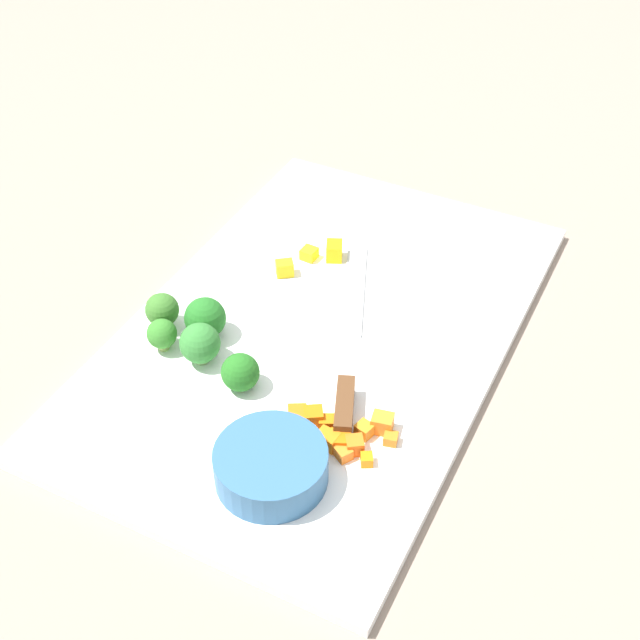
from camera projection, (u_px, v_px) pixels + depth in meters
The scene contains 24 objects.
ground_plane at pixel (320, 336), 0.88m from camera, with size 4.00×4.00×0.00m, color gray.
cutting_board at pixel (320, 332), 0.88m from camera, with size 0.56×0.36×0.01m, color white.
prep_bowl at pixel (271, 466), 0.72m from camera, with size 0.10×0.10×0.03m, color #315E88.
chef_knife at pixel (348, 367), 0.82m from camera, with size 0.27×0.12×0.02m.
carrot_dice_0 at pixel (343, 453), 0.74m from camera, with size 0.01×0.02×0.01m, color orange.
carrot_dice_1 at pixel (391, 439), 0.75m from camera, with size 0.01×0.01×0.01m, color orange.
carrot_dice_2 at pixel (344, 431), 0.76m from camera, with size 0.01×0.01×0.01m, color orange.
carrot_dice_3 at pixel (327, 423), 0.77m from camera, with size 0.01×0.01×0.01m, color orange.
carrot_dice_4 at pixel (355, 445), 0.75m from camera, with size 0.02×0.02×0.01m, color orange.
carrot_dice_5 at pixel (382, 423), 0.76m from camera, with size 0.02×0.02×0.02m, color orange.
carrot_dice_6 at pixel (341, 441), 0.75m from camera, with size 0.02×0.02×0.01m, color orange.
carrot_dice_7 at pixel (297, 417), 0.77m from camera, with size 0.02×0.02×0.02m, color orange.
carrot_dice_8 at pixel (313, 417), 0.77m from camera, with size 0.02×0.02×0.02m, color orange.
carrot_dice_9 at pixel (328, 440), 0.75m from camera, with size 0.02×0.02×0.01m, color orange.
carrot_dice_10 at pixel (367, 460), 0.74m from camera, with size 0.01×0.01×0.01m, color orange.
carrot_dice_11 at pixel (364, 430), 0.76m from camera, with size 0.01×0.01×0.01m, color orange.
pepper_dice_0 at pixel (309, 254), 0.95m from camera, with size 0.02×0.02×0.01m, color yellow.
pepper_dice_1 at pixel (334, 251), 0.95m from camera, with size 0.02×0.02×0.02m, color yellow.
pepper_dice_2 at pixel (285, 268), 0.93m from camera, with size 0.01×0.02×0.02m, color yellow.
broccoli_floret_0 at pixel (200, 344), 0.82m from camera, with size 0.04×0.04×0.04m.
broccoli_floret_1 at pixel (162, 310), 0.86m from camera, with size 0.03×0.03×0.04m.
broccoli_floret_2 at pixel (205, 318), 0.85m from camera, with size 0.04×0.04×0.04m.
broccoli_floret_3 at pixel (240, 373), 0.80m from camera, with size 0.04×0.04×0.04m.
broccoli_floret_4 at pixel (162, 334), 0.84m from camera, with size 0.03×0.03×0.03m.
Camera 1 is at (0.58, 0.29, 0.59)m, focal length 48.44 mm.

